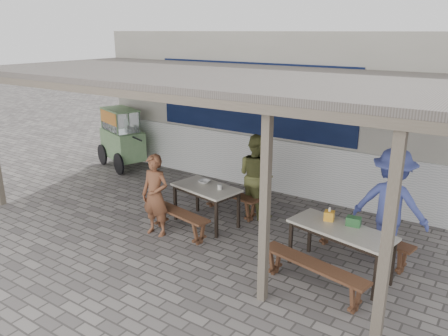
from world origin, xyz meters
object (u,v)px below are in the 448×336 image
bench_right_street (313,270)px  condiment_bowl (204,182)px  bench_left_wall (230,198)px  donation_box (354,221)px  table_left (206,191)px  table_right (341,233)px  patron_right_table (391,204)px  bench_right_wall (362,238)px  vendor_cart (121,136)px  condiment_jar (220,187)px  tissue_box (329,216)px  bench_left_street (179,218)px  patron_wall_side (256,175)px  patron_street_side (155,195)px

bench_right_street → condiment_bowl: bearing=168.5°
bench_left_wall → condiment_bowl: (-0.26, -0.52, 0.44)m
donation_box → bench_right_street: bearing=-106.1°
table_left → condiment_bowl: condiment_bowl is taller
table_right → patron_right_table: (0.45, 0.95, 0.23)m
bench_right_street → bench_right_wall: (0.27, 1.34, 0.00)m
table_right → vendor_cart: 7.01m
condiment_jar → tissue_box: bearing=-4.4°
bench_left_wall → patron_right_table: patron_right_table is taller
bench_right_street → condiment_bowl: 2.98m
bench_left_street → table_right: table_right is taller
bench_left_street → bench_right_street: bearing=2.9°
bench_right_street → tissue_box: tissue_box is taller
patron_wall_side → patron_right_table: 2.61m
bench_left_street → patron_right_table: (3.27, 1.28, 0.57)m
bench_left_wall → table_right: (2.59, -0.98, 0.34)m
bench_right_street → donation_box: donation_box is taller
table_right → patron_wall_side: 2.48m
condiment_bowl → bench_left_wall: bearing=63.3°
table_left → condiment_bowl: bearing=146.7°
patron_wall_side → condiment_bowl: bearing=63.2°
condiment_bowl → condiment_jar: bearing=-15.9°
table_left → donation_box: 2.83m
table_right → bench_right_wall: (0.13, 0.67, -0.33)m
tissue_box → bench_left_wall: bearing=160.8°
bench_left_street → bench_right_street: same height
tissue_box → condiment_jar: (-2.14, 0.16, -0.02)m
vendor_cart → condiment_jar: bearing=-1.7°
vendor_cart → patron_right_table: 7.24m
patron_street_side → table_right: bearing=4.1°
patron_wall_side → patron_right_table: patron_right_table is taller
table_right → condiment_bowl: size_ratio=7.70×
tissue_box → table_right: bearing=-33.5°
bench_left_wall → vendor_cart: 4.28m
vendor_cart → patron_street_side: bearing=-16.2°
table_left → patron_right_table: 3.22m
tissue_box → condiment_jar: bearing=175.6°
bench_left_street → condiment_jar: 0.91m
bench_right_wall → condiment_jar: size_ratio=17.47×
patron_wall_side → donation_box: patron_wall_side is taller
bench_left_street → condiment_jar: size_ratio=14.48×
bench_left_street → patron_wall_side: (0.67, 1.56, 0.49)m
bench_left_wall → bench_right_wall: bearing=3.6°
bench_left_wall → condiment_jar: size_ratio=14.48×
bench_left_wall → table_right: bearing=-10.6°
bench_right_street → vendor_cart: 7.12m
patron_street_side → patron_wall_side: (1.04, 1.75, 0.08)m
tissue_box → condiment_jar: size_ratio=1.52×
table_right → vendor_cart: size_ratio=0.81×
condiment_jar → patron_wall_side: bearing=74.3°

